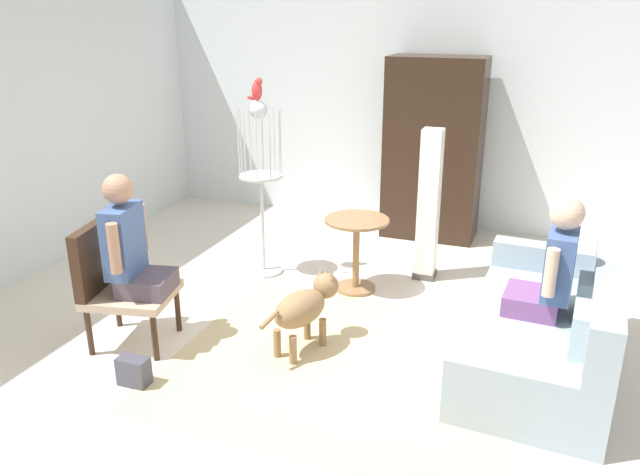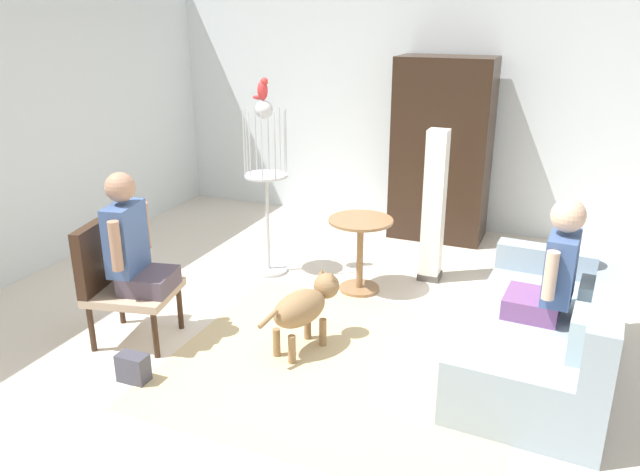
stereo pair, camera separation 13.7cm
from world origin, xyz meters
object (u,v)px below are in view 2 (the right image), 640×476
(armchair, at_px, (117,275))
(parrot, at_px, (263,89))
(person_on_armchair, at_px, (132,243))
(bird_cage_stand, at_px, (266,187))
(dog, at_px, (305,306))
(person_on_couch, at_px, (553,270))
(handbag, at_px, (133,368))
(couch, at_px, (549,335))
(column_lamp, at_px, (434,208))
(round_end_table, at_px, (360,245))
(armoire_cabinet, at_px, (442,150))

(armchair, bearing_deg, parrot, 74.78)
(person_on_armchair, xyz_separation_m, bird_cage_stand, (0.29, 1.57, 0.05))
(dog, bearing_deg, person_on_armchair, -163.40)
(person_on_couch, height_order, bird_cage_stand, bird_cage_stand)
(dog, bearing_deg, handbag, -136.45)
(couch, distance_m, person_on_couch, 0.49)
(armchair, distance_m, dog, 1.43)
(bird_cage_stand, bearing_deg, couch, -18.89)
(couch, bearing_deg, dog, -169.26)
(armchair, distance_m, column_lamp, 2.80)
(couch, xyz_separation_m, handbag, (-2.58, -1.17, -0.20))
(handbag, bearing_deg, round_end_table, 64.86)
(person_on_armchair, height_order, armoire_cabinet, armoire_cabinet)
(dog, xyz_separation_m, column_lamp, (0.56, 1.63, 0.35))
(couch, xyz_separation_m, armchair, (-3.04, -0.71, 0.23))
(couch, bearing_deg, person_on_armchair, -166.77)
(armchair, distance_m, handbag, 0.78)
(person_on_couch, bearing_deg, person_on_armchair, -167.09)
(couch, distance_m, bird_cage_stand, 2.80)
(parrot, distance_m, column_lamp, 1.86)
(couch, distance_m, armoire_cabinet, 2.93)
(person_on_couch, xyz_separation_m, armoire_cabinet, (-1.30, 2.54, 0.19))
(person_on_couch, distance_m, dog, 1.73)
(bird_cage_stand, bearing_deg, dog, -52.83)
(round_end_table, xyz_separation_m, column_lamp, (0.53, 0.50, 0.27))
(parrot, bearing_deg, armchair, -105.22)
(armchair, bearing_deg, armoire_cabinet, 62.07)
(armchair, distance_m, round_end_table, 2.07)
(couch, height_order, handbag, couch)
(parrot, bearing_deg, dog, -52.57)
(handbag, bearing_deg, armoire_cabinet, 71.28)
(dog, height_order, handbag, dog)
(armchair, height_order, handbag, armchair)
(person_on_couch, xyz_separation_m, handbag, (-2.55, -1.15, -0.68))
(couch, xyz_separation_m, armoire_cabinet, (-1.33, 2.52, 0.67))
(parrot, distance_m, handbag, 2.63)
(armchair, relative_size, bird_cage_stand, 0.57)
(couch, relative_size, armoire_cabinet, 0.94)
(couch, relative_size, parrot, 9.17)
(armchair, bearing_deg, person_on_couch, 12.85)
(armchair, xyz_separation_m, handbag, (0.46, -0.46, -0.42))
(armchair, height_order, person_on_armchair, person_on_armchair)
(dog, relative_size, column_lamp, 0.55)
(dog, bearing_deg, round_end_table, 88.30)
(round_end_table, bearing_deg, dog, -91.70)
(couch, bearing_deg, bird_cage_stand, 161.11)
(dog, distance_m, column_lamp, 1.76)
(dog, height_order, column_lamp, column_lamp)
(armchair, xyz_separation_m, person_on_armchair, (0.15, 0.03, 0.27))
(parrot, xyz_separation_m, handbag, (0.03, -2.06, -1.63))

